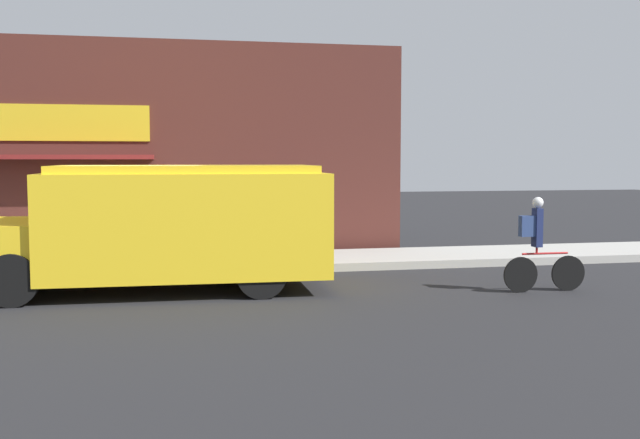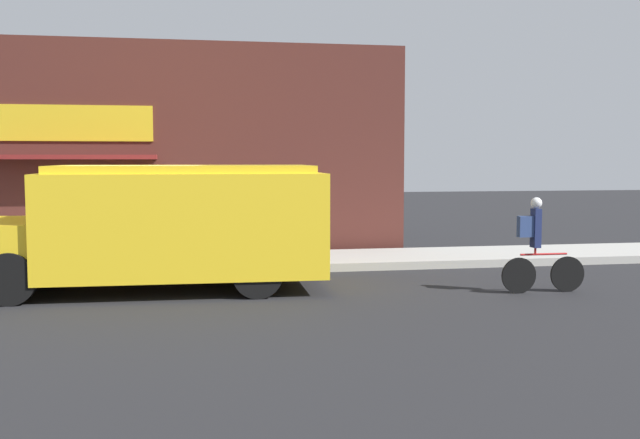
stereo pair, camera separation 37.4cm
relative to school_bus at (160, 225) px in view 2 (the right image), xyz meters
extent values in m
plane|color=#232326|center=(-0.50, 1.53, -1.15)|extent=(70.00, 70.00, 0.00)
cube|color=#ADAAA3|center=(-0.50, 2.71, -1.07)|extent=(28.00, 2.37, 0.17)
cube|color=#4C231E|center=(-0.50, 4.24, 1.35)|extent=(12.38, 0.18, 5.00)
cube|color=gold|center=(-1.96, 4.13, 1.95)|extent=(3.44, 0.05, 0.80)
cube|color=maroon|center=(-1.96, 3.81, 1.20)|extent=(3.61, 0.68, 0.10)
cube|color=yellow|center=(0.43, -0.01, 0.03)|extent=(4.86, 2.45, 1.77)
cube|color=yellow|center=(0.43, -0.01, 0.98)|extent=(4.47, 2.25, 0.13)
cube|color=red|center=(-0.85, 1.43, 0.12)|extent=(0.04, 0.44, 0.44)
cylinder|color=black|center=(-2.25, 1.06, -0.73)|extent=(0.85, 0.28, 0.84)
cylinder|color=black|center=(-2.31, -0.94, -0.73)|extent=(0.85, 0.28, 0.84)
cylinder|color=black|center=(1.66, 0.95, -0.73)|extent=(0.85, 0.28, 0.84)
cylinder|color=black|center=(1.60, -1.04, -0.73)|extent=(0.85, 0.28, 0.84)
cylinder|color=black|center=(6.97, -1.43, -0.84)|extent=(0.62, 0.05, 0.62)
cylinder|color=black|center=(6.07, -1.42, -0.84)|extent=(0.62, 0.05, 0.62)
cylinder|color=red|center=(6.52, -1.42, -0.48)|extent=(0.85, 0.04, 0.04)
cylinder|color=red|center=(6.37, -1.42, -0.42)|extent=(0.04, 0.04, 0.12)
cube|color=navy|center=(6.37, -1.42, -0.03)|extent=(0.12, 0.20, 0.67)
sphere|color=white|center=(6.37, -1.42, 0.41)|extent=(0.19, 0.19, 0.19)
cube|color=navy|center=(6.18, -1.42, 0.00)|extent=(0.26, 0.14, 0.36)
cylinder|color=#38383D|center=(1.41, 2.96, -0.63)|extent=(0.52, 0.52, 0.71)
cylinder|color=black|center=(1.41, 2.96, -0.25)|extent=(0.53, 0.53, 0.04)
camera|label=1|loc=(0.04, -13.25, 1.17)|focal=42.00mm
camera|label=2|loc=(0.40, -13.32, 1.17)|focal=42.00mm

